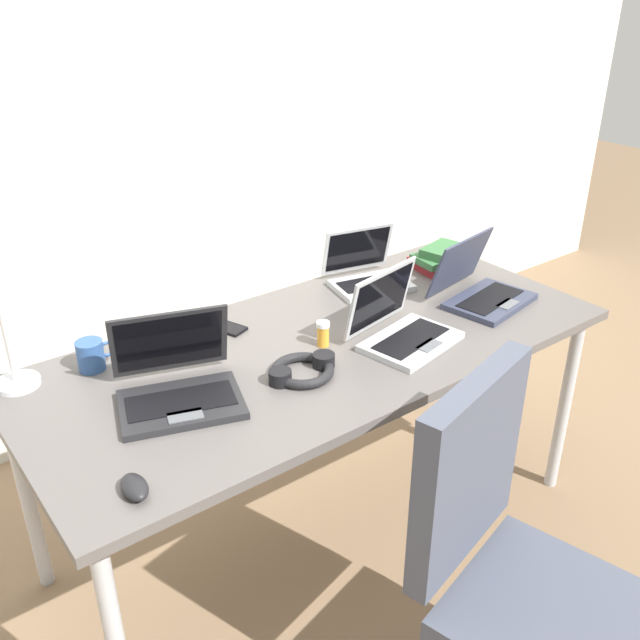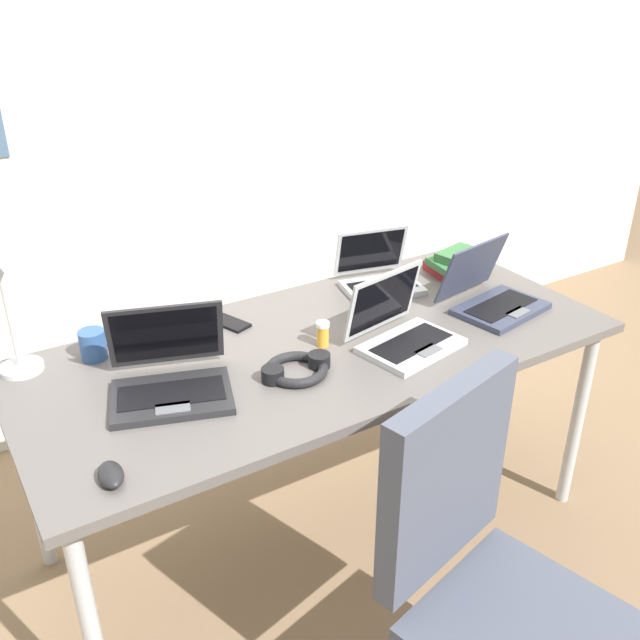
{
  "view_description": "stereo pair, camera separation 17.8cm",
  "coord_description": "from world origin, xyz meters",
  "px_view_note": "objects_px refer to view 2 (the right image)",
  "views": [
    {
      "loc": [
        -1.13,
        -1.49,
        1.78
      ],
      "look_at": [
        0.0,
        0.0,
        0.82
      ],
      "focal_mm": 39.68,
      "sensor_mm": 36.0,
      "label": 1
    },
    {
      "loc": [
        -0.98,
        -1.59,
        1.78
      ],
      "look_at": [
        0.0,
        0.0,
        0.82
      ],
      "focal_mm": 39.68,
      "sensor_mm": 36.0,
      "label": 2
    }
  ],
  "objects_px": {
    "laptop_back_right": "(402,331)",
    "computer_mouse": "(111,475)",
    "laptop_near_lamp": "(492,296)",
    "coffee_mug": "(94,344)",
    "book_stack": "(456,263)",
    "laptop_back_left": "(170,377)",
    "cell_phone": "(229,323)",
    "headphones": "(296,369)",
    "pill_bottle": "(322,334)",
    "desk_lamp": "(11,313)",
    "office_chair": "(494,622)",
    "laptop_front_left": "(379,276)"
  },
  "relations": [
    {
      "from": "office_chair",
      "to": "headphones",
      "type": "bearing_deg",
      "value": 99.03
    },
    {
      "from": "book_stack",
      "to": "laptop_near_lamp",
      "type": "bearing_deg",
      "value": -107.9
    },
    {
      "from": "cell_phone",
      "to": "headphones",
      "type": "relative_size",
      "value": 0.64
    },
    {
      "from": "laptop_back_left",
      "to": "pill_bottle",
      "type": "height_order",
      "value": "laptop_back_left"
    },
    {
      "from": "desk_lamp",
      "to": "pill_bottle",
      "type": "relative_size",
      "value": 5.07
    },
    {
      "from": "coffee_mug",
      "to": "laptop_front_left",
      "type": "bearing_deg",
      "value": -1.55
    },
    {
      "from": "laptop_near_lamp",
      "to": "laptop_back_left",
      "type": "height_order",
      "value": "laptop_back_left"
    },
    {
      "from": "computer_mouse",
      "to": "book_stack",
      "type": "relative_size",
      "value": 0.45
    },
    {
      "from": "laptop_near_lamp",
      "to": "computer_mouse",
      "type": "distance_m",
      "value": 1.36
    },
    {
      "from": "desk_lamp",
      "to": "cell_phone",
      "type": "xyz_separation_m",
      "value": [
        0.62,
        -0.02,
        -0.19
      ]
    },
    {
      "from": "laptop_back_left",
      "to": "coffee_mug",
      "type": "distance_m",
      "value": 0.31
    },
    {
      "from": "cell_phone",
      "to": "headphones",
      "type": "distance_m",
      "value": 0.37
    },
    {
      "from": "headphones",
      "to": "book_stack",
      "type": "bearing_deg",
      "value": 19.5
    },
    {
      "from": "headphones",
      "to": "coffee_mug",
      "type": "xyz_separation_m",
      "value": [
        -0.45,
        0.39,
        0.03
      ]
    },
    {
      "from": "laptop_front_left",
      "to": "coffee_mug",
      "type": "height_order",
      "value": "laptop_front_left"
    },
    {
      "from": "laptop_back_left",
      "to": "laptop_back_right",
      "type": "relative_size",
      "value": 1.17
    },
    {
      "from": "laptop_near_lamp",
      "to": "coffee_mug",
      "type": "relative_size",
      "value": 2.98
    },
    {
      "from": "computer_mouse",
      "to": "office_chair",
      "type": "bearing_deg",
      "value": -32.47
    },
    {
      "from": "laptop_back_right",
      "to": "coffee_mug",
      "type": "relative_size",
      "value": 2.94
    },
    {
      "from": "coffee_mug",
      "to": "laptop_back_left",
      "type": "bearing_deg",
      "value": -66.81
    },
    {
      "from": "computer_mouse",
      "to": "pill_bottle",
      "type": "xyz_separation_m",
      "value": [
        0.73,
        0.28,
        0.02
      ]
    },
    {
      "from": "laptop_near_lamp",
      "to": "laptop_front_left",
      "type": "height_order",
      "value": "laptop_near_lamp"
    },
    {
      "from": "laptop_back_right",
      "to": "coffee_mug",
      "type": "height_order",
      "value": "laptop_back_right"
    },
    {
      "from": "office_chair",
      "to": "desk_lamp",
      "type": "bearing_deg",
      "value": 124.71
    },
    {
      "from": "pill_bottle",
      "to": "coffee_mug",
      "type": "bearing_deg",
      "value": 154.49
    },
    {
      "from": "laptop_near_lamp",
      "to": "coffee_mug",
      "type": "height_order",
      "value": "laptop_near_lamp"
    },
    {
      "from": "laptop_back_left",
      "to": "book_stack",
      "type": "height_order",
      "value": "laptop_back_left"
    },
    {
      "from": "desk_lamp",
      "to": "laptop_front_left",
      "type": "distance_m",
      "value": 1.21
    },
    {
      "from": "desk_lamp",
      "to": "laptop_back_right",
      "type": "xyz_separation_m",
      "value": [
        1.01,
        -0.41,
        -0.15
      ]
    },
    {
      "from": "laptop_front_left",
      "to": "office_chair",
      "type": "relative_size",
      "value": 0.32
    },
    {
      "from": "office_chair",
      "to": "laptop_back_right",
      "type": "bearing_deg",
      "value": 70.92
    },
    {
      "from": "pill_bottle",
      "to": "office_chair",
      "type": "xyz_separation_m",
      "value": [
        -0.03,
        -0.82,
        -0.38
      ]
    },
    {
      "from": "laptop_back_left",
      "to": "pill_bottle",
      "type": "relative_size",
      "value": 4.93
    },
    {
      "from": "computer_mouse",
      "to": "cell_phone",
      "type": "xyz_separation_m",
      "value": [
        0.55,
        0.55,
        -0.01
      ]
    },
    {
      "from": "pill_bottle",
      "to": "coffee_mug",
      "type": "height_order",
      "value": "coffee_mug"
    },
    {
      "from": "laptop_near_lamp",
      "to": "cell_phone",
      "type": "xyz_separation_m",
      "value": [
        -0.79,
        0.35,
        -0.04
      ]
    },
    {
      "from": "laptop_near_lamp",
      "to": "pill_bottle",
      "type": "relative_size",
      "value": 4.26
    },
    {
      "from": "laptop_back_left",
      "to": "office_chair",
      "type": "relative_size",
      "value": 0.4
    },
    {
      "from": "laptop_back_right",
      "to": "headphones",
      "type": "distance_m",
      "value": 0.36
    },
    {
      "from": "headphones",
      "to": "laptop_near_lamp",
      "type": "bearing_deg",
      "value": 1.95
    },
    {
      "from": "book_stack",
      "to": "coffee_mug",
      "type": "height_order",
      "value": "book_stack"
    },
    {
      "from": "laptop_front_left",
      "to": "laptop_near_lamp",
      "type": "bearing_deg",
      "value": -56.51
    },
    {
      "from": "laptop_near_lamp",
      "to": "cell_phone",
      "type": "height_order",
      "value": "laptop_near_lamp"
    },
    {
      "from": "laptop_back_right",
      "to": "book_stack",
      "type": "height_order",
      "value": "laptop_back_right"
    },
    {
      "from": "laptop_near_lamp",
      "to": "cell_phone",
      "type": "distance_m",
      "value": 0.87
    },
    {
      "from": "cell_phone",
      "to": "pill_bottle",
      "type": "height_order",
      "value": "pill_bottle"
    },
    {
      "from": "laptop_near_lamp",
      "to": "headphones",
      "type": "bearing_deg",
      "value": -178.05
    },
    {
      "from": "headphones",
      "to": "pill_bottle",
      "type": "distance_m",
      "value": 0.18
    },
    {
      "from": "laptop_back_right",
      "to": "computer_mouse",
      "type": "relative_size",
      "value": 3.46
    },
    {
      "from": "laptop_front_left",
      "to": "laptop_back_left",
      "type": "relative_size",
      "value": 0.79
    }
  ]
}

